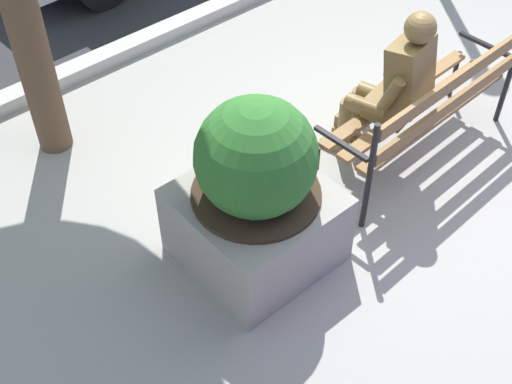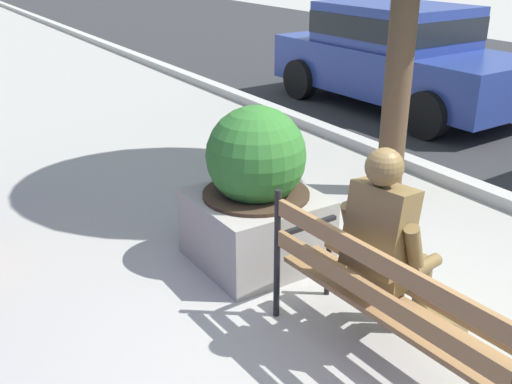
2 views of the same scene
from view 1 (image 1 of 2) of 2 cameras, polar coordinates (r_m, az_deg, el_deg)
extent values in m
plane|color=#9E9B93|center=(5.52, 13.11, 1.30)|extent=(80.00, 80.00, 0.00)
cube|color=#B2AFA8|center=(7.11, -5.43, 13.99)|extent=(60.00, 0.20, 0.12)
cube|color=olive|center=(5.37, 14.60, 5.91)|extent=(1.70, 0.19, 0.04)
cube|color=olive|center=(5.43, 13.08, 6.82)|extent=(1.70, 0.19, 0.04)
cube|color=olive|center=(5.51, 11.59, 7.69)|extent=(1.70, 0.19, 0.04)
cube|color=olive|center=(5.23, 15.73, 6.88)|extent=(1.70, 0.11, 0.11)
cube|color=olive|center=(5.10, 16.21, 8.81)|extent=(1.70, 0.11, 0.11)
cylinder|color=black|center=(5.11, 5.01, 1.78)|extent=(0.04, 0.04, 0.45)
cylinder|color=black|center=(4.74, 9.36, 1.13)|extent=(0.04, 0.04, 0.95)
cube|color=black|center=(4.76, 7.07, 4.03)|extent=(0.06, 0.48, 0.03)
cylinder|color=black|center=(6.27, 16.13, 9.36)|extent=(0.04, 0.04, 0.45)
cylinder|color=black|center=(5.97, 20.29, 9.20)|extent=(0.04, 0.04, 0.95)
cube|color=black|center=(5.99, 18.47, 11.52)|extent=(0.06, 0.48, 0.03)
cube|color=brown|center=(5.24, 11.15, 7.07)|extent=(0.40, 0.38, 0.16)
cube|color=brown|center=(5.02, 12.65, 9.48)|extent=(0.41, 0.36, 0.55)
sphere|color=brown|center=(4.81, 13.48, 13.10)|extent=(0.22, 0.22, 0.22)
cylinder|color=brown|center=(4.89, 11.14, 7.95)|extent=(0.12, 0.19, 0.29)
cylinder|color=brown|center=(5.03, 9.43, 6.97)|extent=(0.13, 0.28, 0.10)
cylinder|color=brown|center=(5.22, 13.52, 10.20)|extent=(0.12, 0.19, 0.29)
cylinder|color=brown|center=(5.37, 11.94, 9.33)|extent=(0.13, 0.28, 0.10)
cylinder|color=brown|center=(5.24, 9.27, 6.85)|extent=(0.20, 0.38, 0.14)
cylinder|color=brown|center=(5.48, 7.33, 5.37)|extent=(0.11, 0.11, 0.50)
cube|color=brown|center=(5.64, 6.62, 3.94)|extent=(0.16, 0.26, 0.07)
cylinder|color=brown|center=(5.37, 10.25, 7.78)|extent=(0.20, 0.38, 0.14)
cylinder|color=brown|center=(5.60, 8.31, 6.30)|extent=(0.11, 0.11, 0.50)
cube|color=brown|center=(5.76, 7.58, 4.87)|extent=(0.16, 0.26, 0.07)
cube|color=brown|center=(5.83, 7.96, 6.02)|extent=(0.31, 0.23, 0.16)
cube|color=gray|center=(4.63, 0.00, -2.74)|extent=(0.94, 0.94, 0.57)
cylinder|color=#38281C|center=(4.41, 0.00, -0.13)|extent=(0.85, 0.85, 0.03)
sphere|color=#2D6B28|center=(4.20, 0.00, 2.90)|extent=(0.78, 0.78, 0.78)
cylinder|color=brown|center=(5.19, -19.06, 14.44)|extent=(0.27, 0.27, 2.53)
camera|label=2|loc=(5.82, 50.30, 17.23)|focal=41.88mm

